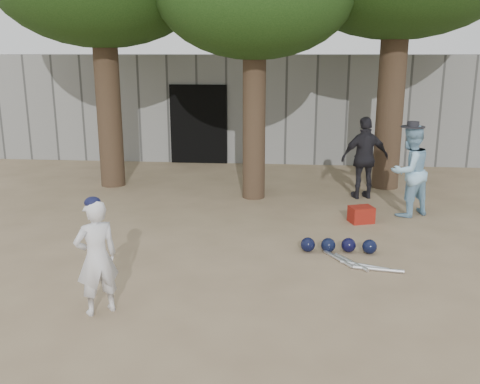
# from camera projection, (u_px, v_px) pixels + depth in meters

# --- Properties ---
(ground) EXTENTS (70.00, 70.00, 0.00)m
(ground) POSITION_uv_depth(u_px,v_px,m) (192.00, 273.00, 7.66)
(ground) COLOR #937C5E
(ground) RESTS_ON ground
(boy_player) EXTENTS (0.62, 0.59, 1.42)m
(boy_player) POSITION_uv_depth(u_px,v_px,m) (97.00, 257.00, 6.32)
(boy_player) COLOR silver
(boy_player) RESTS_ON ground
(spectator_blue) EXTENTS (1.07, 1.02, 1.75)m
(spectator_blue) POSITION_uv_depth(u_px,v_px,m) (409.00, 171.00, 10.15)
(spectator_blue) COLOR #95C7E6
(spectator_blue) RESTS_ON ground
(spectator_dark) EXTENTS (1.10, 0.66, 1.76)m
(spectator_dark) POSITION_uv_depth(u_px,v_px,m) (365.00, 158.00, 11.38)
(spectator_dark) COLOR black
(spectator_dark) RESTS_ON ground
(red_bag) EXTENTS (0.50, 0.44, 0.30)m
(red_bag) POSITION_uv_depth(u_px,v_px,m) (361.00, 215.00, 9.89)
(red_bag) COLOR #A01D15
(red_bag) RESTS_ON ground
(back_building) EXTENTS (16.00, 5.24, 3.00)m
(back_building) POSITION_uv_depth(u_px,v_px,m) (248.00, 102.00, 17.23)
(back_building) COLOR gray
(back_building) RESTS_ON ground
(helmet_row) EXTENTS (1.19, 0.27, 0.23)m
(helmet_row) POSITION_uv_depth(u_px,v_px,m) (338.00, 245.00, 8.41)
(helmet_row) COLOR black
(helmet_row) RESTS_ON ground
(bat_pile) EXTENTS (1.11, 0.77, 0.06)m
(bat_pile) POSITION_uv_depth(u_px,v_px,m) (358.00, 264.00, 7.90)
(bat_pile) COLOR silver
(bat_pile) RESTS_ON ground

